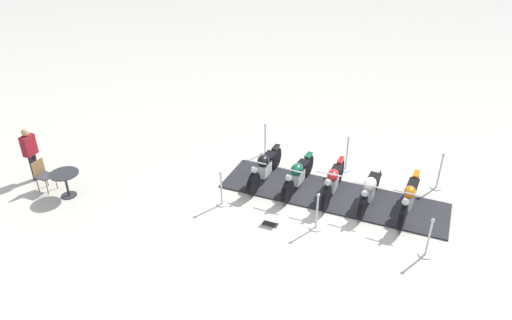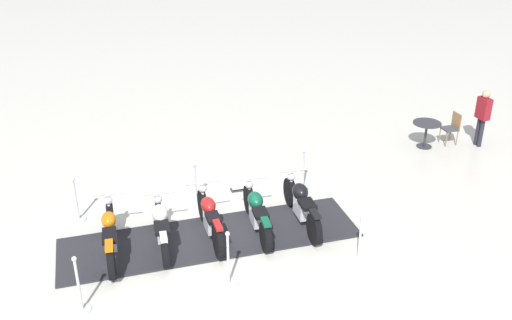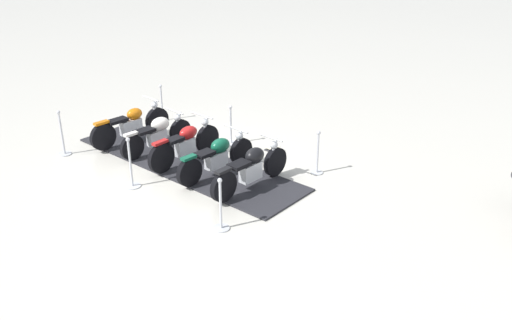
% 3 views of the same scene
% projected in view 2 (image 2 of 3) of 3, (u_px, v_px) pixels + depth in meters
% --- Properties ---
extents(ground_plane, '(80.00, 80.00, 0.00)m').
position_uv_depth(ground_plane, '(211.00, 238.00, 12.31)').
color(ground_plane, beige).
extents(display_platform, '(3.27, 6.48, 0.04)m').
position_uv_depth(display_platform, '(211.00, 238.00, 12.30)').
color(display_platform, '#28282D').
rests_on(display_platform, ground_plane).
extents(motorcycle_black, '(2.24, 0.80, 0.97)m').
position_uv_depth(motorcycle_black, '(301.00, 203.00, 12.63)').
color(motorcycle_black, black).
rests_on(motorcycle_black, display_platform).
extents(motorcycle_forest, '(2.17, 0.79, 0.93)m').
position_uv_depth(motorcycle_forest, '(256.00, 211.00, 12.39)').
color(motorcycle_forest, black).
rests_on(motorcycle_forest, display_platform).
extents(motorcycle_maroon, '(2.11, 0.86, 1.02)m').
position_uv_depth(motorcycle_maroon, '(210.00, 217.00, 12.11)').
color(motorcycle_maroon, black).
rests_on(motorcycle_maroon, display_platform).
extents(motorcycle_cream, '(2.05, 0.74, 0.92)m').
position_uv_depth(motorcycle_cream, '(161.00, 225.00, 11.87)').
color(motorcycle_cream, black).
rests_on(motorcycle_cream, display_platform).
extents(motorcycle_copper, '(2.30, 0.77, 1.00)m').
position_uv_depth(motorcycle_copper, '(110.00, 233.00, 11.60)').
color(motorcycle_copper, black).
rests_on(motorcycle_copper, display_platform).
extents(stanchion_left_front, '(0.32, 0.32, 1.06)m').
position_uv_depth(stanchion_left_front, '(359.00, 245.00, 11.47)').
color(stanchion_left_front, silver).
rests_on(stanchion_left_front, ground_plane).
extents(stanchion_right_mid, '(0.34, 0.34, 1.04)m').
position_uv_depth(stanchion_right_mid, '(196.00, 191.00, 13.53)').
color(stanchion_right_mid, silver).
rests_on(stanchion_right_mid, ground_plane).
extents(stanchion_left_rear, '(0.32, 0.32, 1.14)m').
position_uv_depth(stanchion_left_rear, '(80.00, 293.00, 10.11)').
color(stanchion_left_rear, silver).
rests_on(stanchion_left_rear, ground_plane).
extents(stanchion_right_front, '(0.28, 0.28, 1.03)m').
position_uv_depth(stanchion_right_front, '(303.00, 174.00, 14.18)').
color(stanchion_right_front, silver).
rests_on(stanchion_right_front, ground_plane).
extents(stanchion_left_mid, '(0.35, 0.35, 1.15)m').
position_uv_depth(stanchion_left_mid, '(228.00, 268.00, 10.80)').
color(stanchion_left_mid, silver).
rests_on(stanchion_left_mid, ground_plane).
extents(stanchion_right_rear, '(0.33, 0.33, 1.06)m').
position_uv_depth(stanchion_right_rear, '(77.00, 206.00, 12.84)').
color(stanchion_right_rear, silver).
rests_on(stanchion_right_rear, ground_plane).
extents(info_placard, '(0.30, 0.44, 0.18)m').
position_uv_depth(info_placard, '(239.00, 188.00, 14.20)').
color(info_placard, '#333338').
rests_on(info_placard, ground_plane).
extents(cafe_table, '(0.78, 0.78, 0.74)m').
position_uv_depth(cafe_table, '(426.00, 129.00, 16.27)').
color(cafe_table, '#2D2D33').
rests_on(cafe_table, ground_plane).
extents(cafe_chair_near_table, '(0.49, 0.49, 0.92)m').
position_uv_depth(cafe_chair_near_table, '(452.00, 126.00, 16.48)').
color(cafe_chair_near_table, olive).
rests_on(cafe_chair_near_table, ground_plane).
extents(bystander_person, '(0.45, 0.34, 1.65)m').
position_uv_depth(bystander_person, '(483.00, 113.00, 16.17)').
color(bystander_person, '#23232D').
rests_on(bystander_person, ground_plane).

